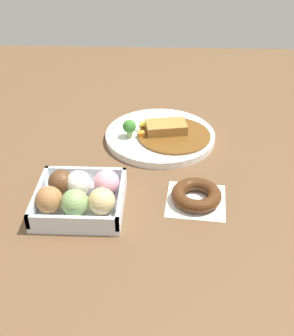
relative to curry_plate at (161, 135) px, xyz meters
name	(u,v)px	position (x,y,z in m)	size (l,w,h in m)	color
ground_plane	(166,157)	(0.01, -0.08, -0.01)	(1.60, 1.60, 0.00)	brown
curry_plate	(161,135)	(0.00, 0.00, 0.00)	(0.28, 0.28, 0.06)	white
donut_box	(79,195)	(-0.16, -0.28, 0.02)	(0.18, 0.17, 0.07)	silver
chocolate_ring_donut	(196,195)	(0.08, -0.25, 0.00)	(0.13, 0.13, 0.03)	white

